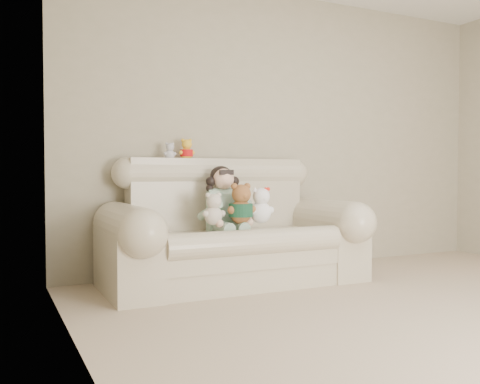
# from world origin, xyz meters

# --- Properties ---
(wall_back) EXTENTS (4.50, 0.00, 4.50)m
(wall_back) POSITION_xyz_m (0.00, 2.50, 1.30)
(wall_back) COLOR tan
(wall_back) RESTS_ON ground
(wall_left) EXTENTS (0.00, 5.00, 5.00)m
(wall_left) POSITION_xyz_m (-2.25, 0.00, 1.30)
(wall_left) COLOR tan
(wall_left) RESTS_ON ground
(sofa) EXTENTS (2.10, 0.95, 1.03)m
(sofa) POSITION_xyz_m (-0.85, 2.00, 0.52)
(sofa) COLOR #C1B09B
(sofa) RESTS_ON floor
(seated_child) EXTENTS (0.39, 0.45, 0.55)m
(seated_child) POSITION_xyz_m (-0.92, 2.08, 0.70)
(seated_child) COLOR #2D6D46
(seated_child) RESTS_ON sofa
(brown_teddy) EXTENTS (0.29, 0.26, 0.38)m
(brown_teddy) POSITION_xyz_m (-0.86, 1.86, 0.69)
(brown_teddy) COLOR brown
(brown_teddy) RESTS_ON sofa
(white_cat) EXTENTS (0.26, 0.23, 0.34)m
(white_cat) POSITION_xyz_m (-0.68, 1.87, 0.67)
(white_cat) COLOR white
(white_cat) RESTS_ON sofa
(cream_teddy) EXTENTS (0.22, 0.18, 0.29)m
(cream_teddy) POSITION_xyz_m (-1.08, 1.89, 0.65)
(cream_teddy) COLOR beige
(cream_teddy) RESTS_ON sofa
(yellow_mini_bear) EXTENTS (0.16, 0.13, 0.22)m
(yellow_mini_bear) POSITION_xyz_m (-1.13, 2.37, 1.12)
(yellow_mini_bear) COLOR yellow
(yellow_mini_bear) RESTS_ON sofa
(grey_mini_plush) EXTENTS (0.11, 0.09, 0.17)m
(grey_mini_plush) POSITION_xyz_m (-1.29, 2.33, 1.10)
(grey_mini_plush) COLOR #BBBBC2
(grey_mini_plush) RESTS_ON sofa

